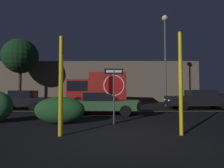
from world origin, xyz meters
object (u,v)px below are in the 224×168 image
object	(u,v)px
street_lamp	(165,42)
passing_car_3	(199,99)
yellow_pole_right	(180,83)
passing_car_2	(102,103)
hedge_bush_1	(59,110)
passing_car_1	(22,100)
stop_sign	(114,85)
tree_0	(20,56)
delivery_truck	(97,88)
yellow_pole_left	(61,86)

from	to	relation	value
street_lamp	passing_car_3	bearing A→B (deg)	-57.87
yellow_pole_right	passing_car_2	distance (m)	5.72
yellow_pole_right	passing_car_2	xyz separation A→B (m)	(-2.74, 4.93, -0.95)
passing_car_2	street_lamp	world-z (taller)	street_lamp
passing_car_3	passing_car_2	bearing A→B (deg)	112.97
hedge_bush_1	passing_car_3	size ratio (longest dim) A/B	0.43
passing_car_1	stop_sign	bearing A→B (deg)	-132.87
passing_car_3	yellow_pole_right	bearing A→B (deg)	151.28
passing_car_1	tree_0	size ratio (longest dim) A/B	0.55
delivery_truck	tree_0	distance (m)	10.33
passing_car_3	delivery_truck	xyz separation A→B (m)	(-8.03, 3.34, 0.90)
hedge_bush_1	yellow_pole_left	bearing A→B (deg)	-72.74
stop_sign	yellow_pole_left	xyz separation A→B (m)	(-1.64, -1.90, -0.07)
hedge_bush_1	street_lamp	world-z (taller)	street_lamp
passing_car_3	tree_0	xyz separation A→B (m)	(-17.11, 6.57, 4.62)
yellow_pole_right	delivery_truck	bearing A→B (deg)	107.62
yellow_pole_right	street_lamp	xyz separation A→B (m)	(2.78, 10.54, 4.27)
delivery_truck	passing_car_2	bearing A→B (deg)	-170.28
yellow_pole_right	passing_car_3	bearing A→B (deg)	60.22
hedge_bush_1	delivery_truck	world-z (taller)	delivery_truck
delivery_truck	hedge_bush_1	bearing A→B (deg)	177.56
delivery_truck	street_lamp	bearing A→B (deg)	-93.34
hedge_bush_1	delivery_truck	bearing A→B (deg)	85.20
yellow_pole_right	passing_car_3	xyz separation A→B (m)	(4.48, 7.83, -0.87)
passing_car_2	street_lamp	distance (m)	9.45
stop_sign	street_lamp	xyz separation A→B (m)	(4.85, 8.75, 4.29)
yellow_pole_left	hedge_bush_1	world-z (taller)	yellow_pole_left
yellow_pole_right	hedge_bush_1	bearing A→B (deg)	156.30
passing_car_2	street_lamp	bearing A→B (deg)	138.33
passing_car_2	tree_0	world-z (taller)	tree_0
yellow_pole_right	stop_sign	bearing A→B (deg)	139.00
stop_sign	delivery_truck	bearing A→B (deg)	95.89
stop_sign	passing_car_2	distance (m)	3.34
passing_car_2	tree_0	distance (m)	14.48
yellow_pole_right	street_lamp	world-z (taller)	street_lamp
hedge_bush_1	tree_0	distance (m)	15.76
stop_sign	yellow_pole_right	bearing A→B (deg)	-44.11
hedge_bush_1	passing_car_3	distance (m)	10.62
passing_car_3	street_lamp	xyz separation A→B (m)	(-1.70, 2.71, 5.14)
yellow_pole_left	passing_car_2	xyz separation A→B (m)	(0.96, 5.04, -0.87)
yellow_pole_right	delivery_truck	xyz separation A→B (m)	(-3.55, 11.18, 0.03)
yellow_pole_left	passing_car_3	size ratio (longest dim) A/B	0.62
passing_car_3	tree_0	world-z (taller)	tree_0
street_lamp	hedge_bush_1	bearing A→B (deg)	-129.43
stop_sign	tree_0	distance (m)	16.88
delivery_truck	stop_sign	bearing A→B (deg)	-168.64
delivery_truck	street_lamp	size ratio (longest dim) A/B	0.65
yellow_pole_left	tree_0	size ratio (longest dim) A/B	0.41
passing_car_1	yellow_pole_right	bearing A→B (deg)	-132.89
delivery_truck	street_lamp	world-z (taller)	street_lamp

